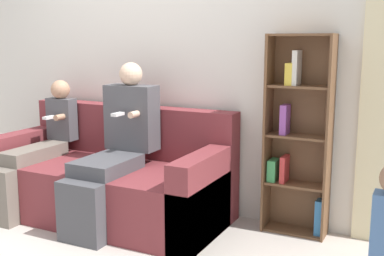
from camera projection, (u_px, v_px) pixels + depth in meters
The scene contains 6 objects.
ground_plane at pixel (77, 242), 3.56m from camera, with size 14.00×14.00×0.00m, color #BCB2A8.
back_wall at pixel (150, 62), 4.26m from camera, with size 10.00×0.06×2.55m.
couch at pixel (110, 181), 4.04m from camera, with size 1.99×0.93×0.90m.
adult_seated at pixel (116, 144), 3.82m from camera, with size 0.43×0.85×1.29m.
child_seated at pixel (37, 147), 4.14m from camera, with size 0.27×0.87×1.11m.
bookshelf at pixel (298, 136), 3.64m from camera, with size 0.48×0.22×1.52m.
Camera 1 is at (2.27, -2.60, 1.48)m, focal length 45.00 mm.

